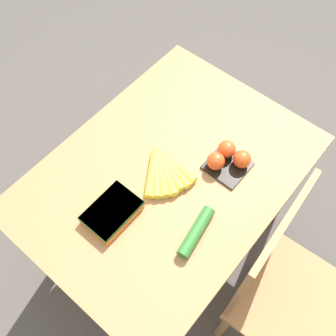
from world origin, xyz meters
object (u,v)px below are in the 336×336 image
tomato_pack (228,158)px  banana_bunch (164,171)px  carrot_bag (112,212)px  cucumber_near (196,232)px  chair (282,288)px

tomato_pack → banana_bunch: bearing=-39.5°
carrot_bag → cucumber_near: cucumber_near is taller
chair → carrot_bag: chair is taller
tomato_pack → cucumber_near: tomato_pack is taller
banana_bunch → tomato_pack: size_ratio=1.40×
chair → cucumber_near: size_ratio=5.06×
banana_bunch → carrot_bag: 0.24m
tomato_pack → carrot_bag: size_ratio=0.77×
banana_bunch → cucumber_near: cucumber_near is taller
carrot_bag → chair: bearing=112.6°
banana_bunch → carrot_bag: size_ratio=1.08×
banana_bunch → cucumber_near: 0.26m
cucumber_near → tomato_pack: bearing=-164.2°
banana_bunch → carrot_bag: carrot_bag is taller
chair → tomato_pack: (-0.17, -0.41, 0.26)m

